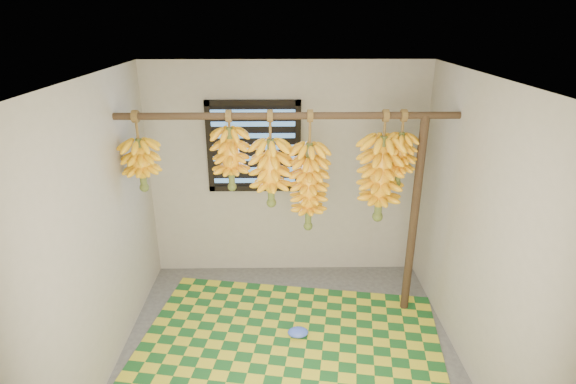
{
  "coord_description": "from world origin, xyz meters",
  "views": [
    {
      "loc": [
        -0.06,
        -3.15,
        2.82
      ],
      "look_at": [
        0.0,
        0.55,
        1.35
      ],
      "focal_mm": 28.0,
      "sensor_mm": 36.0,
      "label": 1
    }
  ],
  "objects_px": {
    "support_post": "(414,220)",
    "woven_mat": "(287,357)",
    "banana_bunch_d": "(309,187)",
    "banana_bunch_b": "(231,159)",
    "plastic_bag": "(298,332)",
    "banana_bunch_a": "(141,165)",
    "banana_bunch_e": "(381,179)",
    "banana_bunch_f": "(400,159)",
    "banana_bunch_c": "(271,173)"
  },
  "relations": [
    {
      "from": "support_post",
      "to": "banana_bunch_c",
      "type": "relative_size",
      "value": 2.26
    },
    {
      "from": "banana_bunch_a",
      "to": "banana_bunch_e",
      "type": "bearing_deg",
      "value": -0.0
    },
    {
      "from": "banana_bunch_a",
      "to": "banana_bunch_b",
      "type": "height_order",
      "value": "same"
    },
    {
      "from": "woven_mat",
      "to": "banana_bunch_c",
      "type": "height_order",
      "value": "banana_bunch_c"
    },
    {
      "from": "banana_bunch_d",
      "to": "banana_bunch_f",
      "type": "height_order",
      "value": "same"
    },
    {
      "from": "woven_mat",
      "to": "banana_bunch_b",
      "type": "xyz_separation_m",
      "value": [
        -0.49,
        0.71,
        1.61
      ]
    },
    {
      "from": "plastic_bag",
      "to": "banana_bunch_e",
      "type": "bearing_deg",
      "value": 29.8
    },
    {
      "from": "plastic_bag",
      "to": "banana_bunch_b",
      "type": "distance_m",
      "value": 1.73
    },
    {
      "from": "support_post",
      "to": "plastic_bag",
      "type": "distance_m",
      "value": 1.53
    },
    {
      "from": "banana_bunch_a",
      "to": "banana_bunch_c",
      "type": "relative_size",
      "value": 0.82
    },
    {
      "from": "support_post",
      "to": "banana_bunch_b",
      "type": "height_order",
      "value": "banana_bunch_b"
    },
    {
      "from": "support_post",
      "to": "banana_bunch_d",
      "type": "bearing_deg",
      "value": 180.0
    },
    {
      "from": "banana_bunch_d",
      "to": "woven_mat",
      "type": "bearing_deg",
      "value": -106.62
    },
    {
      "from": "woven_mat",
      "to": "banana_bunch_a",
      "type": "relative_size",
      "value": 3.76
    },
    {
      "from": "banana_bunch_a",
      "to": "banana_bunch_d",
      "type": "relative_size",
      "value": 0.64
    },
    {
      "from": "banana_bunch_a",
      "to": "banana_bunch_e",
      "type": "relative_size",
      "value": 0.7
    },
    {
      "from": "banana_bunch_f",
      "to": "support_post",
      "type": "bearing_deg",
      "value": 0.0
    },
    {
      "from": "banana_bunch_a",
      "to": "banana_bunch_d",
      "type": "bearing_deg",
      "value": -0.0
    },
    {
      "from": "banana_bunch_a",
      "to": "banana_bunch_f",
      "type": "xyz_separation_m",
      "value": [
        2.32,
        -0.0,
        0.04
      ]
    },
    {
      "from": "banana_bunch_e",
      "to": "banana_bunch_f",
      "type": "xyz_separation_m",
      "value": [
        0.16,
        0.0,
        0.18
      ]
    },
    {
      "from": "plastic_bag",
      "to": "banana_bunch_f",
      "type": "height_order",
      "value": "banana_bunch_f"
    },
    {
      "from": "banana_bunch_b",
      "to": "banana_bunch_e",
      "type": "relative_size",
      "value": 0.7
    },
    {
      "from": "banana_bunch_f",
      "to": "banana_bunch_b",
      "type": "bearing_deg",
      "value": -180.0
    },
    {
      "from": "banana_bunch_a",
      "to": "banana_bunch_e",
      "type": "height_order",
      "value": "same"
    },
    {
      "from": "woven_mat",
      "to": "banana_bunch_e",
      "type": "distance_m",
      "value": 1.8
    },
    {
      "from": "support_post",
      "to": "banana_bunch_a",
      "type": "distance_m",
      "value": 2.58
    },
    {
      "from": "woven_mat",
      "to": "banana_bunch_c",
      "type": "distance_m",
      "value": 1.64
    },
    {
      "from": "banana_bunch_e",
      "to": "banana_bunch_f",
      "type": "height_order",
      "value": "same"
    },
    {
      "from": "banana_bunch_c",
      "to": "banana_bunch_e",
      "type": "bearing_deg",
      "value": 0.0
    },
    {
      "from": "banana_bunch_b",
      "to": "banana_bunch_c",
      "type": "bearing_deg",
      "value": 0.0
    },
    {
      "from": "woven_mat",
      "to": "plastic_bag",
      "type": "distance_m",
      "value": 0.29
    },
    {
      "from": "woven_mat",
      "to": "plastic_bag",
      "type": "xyz_separation_m",
      "value": [
        0.11,
        0.27,
        0.05
      ]
    },
    {
      "from": "woven_mat",
      "to": "plastic_bag",
      "type": "bearing_deg",
      "value": 68.58
    },
    {
      "from": "banana_bunch_a",
      "to": "banana_bunch_d",
      "type": "height_order",
      "value": "same"
    },
    {
      "from": "banana_bunch_b",
      "to": "plastic_bag",
      "type": "bearing_deg",
      "value": -36.04
    },
    {
      "from": "banana_bunch_e",
      "to": "banana_bunch_a",
      "type": "bearing_deg",
      "value": 180.0
    },
    {
      "from": "support_post",
      "to": "woven_mat",
      "type": "relative_size",
      "value": 0.73
    },
    {
      "from": "support_post",
      "to": "banana_bunch_b",
      "type": "xyz_separation_m",
      "value": [
        -1.71,
        -0.0,
        0.61
      ]
    },
    {
      "from": "plastic_bag",
      "to": "banana_bunch_a",
      "type": "xyz_separation_m",
      "value": [
        -1.4,
        0.44,
        1.51
      ]
    },
    {
      "from": "plastic_bag",
      "to": "banana_bunch_d",
      "type": "bearing_deg",
      "value": 76.5
    },
    {
      "from": "plastic_bag",
      "to": "banana_bunch_c",
      "type": "xyz_separation_m",
      "value": [
        -0.24,
        0.44,
        1.43
      ]
    },
    {
      "from": "support_post",
      "to": "banana_bunch_d",
      "type": "distance_m",
      "value": 1.06
    },
    {
      "from": "support_post",
      "to": "banana_bunch_c",
      "type": "xyz_separation_m",
      "value": [
        -1.35,
        0.0,
        0.48
      ]
    },
    {
      "from": "banana_bunch_b",
      "to": "banana_bunch_f",
      "type": "distance_m",
      "value": 1.52
    },
    {
      "from": "banana_bunch_f",
      "to": "woven_mat",
      "type": "bearing_deg",
      "value": -145.42
    },
    {
      "from": "woven_mat",
      "to": "banana_bunch_d",
      "type": "height_order",
      "value": "banana_bunch_d"
    },
    {
      "from": "banana_bunch_a",
      "to": "banana_bunch_d",
      "type": "distance_m",
      "value": 1.52
    },
    {
      "from": "banana_bunch_a",
      "to": "banana_bunch_e",
      "type": "xyz_separation_m",
      "value": [
        2.16,
        -0.0,
        -0.15
      ]
    },
    {
      "from": "support_post",
      "to": "banana_bunch_f",
      "type": "relative_size",
      "value": 2.85
    },
    {
      "from": "support_post",
      "to": "woven_mat",
      "type": "bearing_deg",
      "value": -149.84
    }
  ]
}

